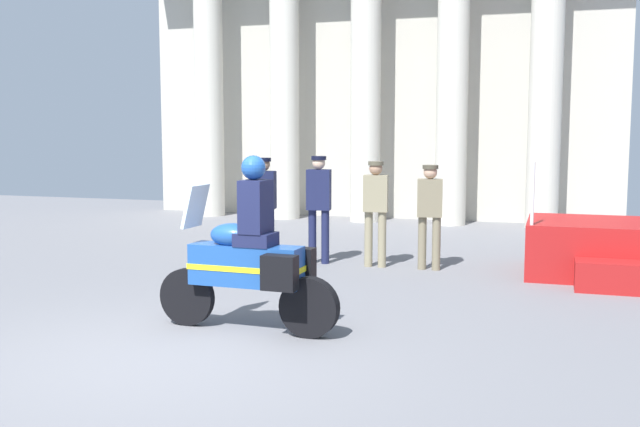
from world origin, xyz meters
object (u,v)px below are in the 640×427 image
officer_in_row_0 (264,201)px  briefcase_on_ground (243,247)px  officer_in_row_2 (376,205)px  officer_in_row_3 (430,208)px  reviewing_stand (633,252)px  officer_in_row_1 (319,200)px  motorcycle_with_rider (252,259)px

officer_in_row_0 → briefcase_on_ground: 0.97m
briefcase_on_ground → officer_in_row_2: bearing=-3.3°
officer_in_row_3 → briefcase_on_ground: size_ratio=4.51×
officer_in_row_2 → reviewing_stand: bearing=175.7°
officer_in_row_3 → officer_in_row_1: bearing=-8.6°
motorcycle_with_rider → officer_in_row_0: bearing=-67.7°
reviewing_stand → officer_in_row_1: officer_in_row_1 is taller
reviewing_stand → motorcycle_with_rider: bearing=-133.9°
motorcycle_with_rider → briefcase_on_ground: size_ratio=5.81×
officer_in_row_1 → officer_in_row_3: (1.80, -0.02, -0.07)m
officer_in_row_3 → motorcycle_with_rider: 4.30m
officer_in_row_2 → officer_in_row_3: bearing=173.4°
reviewing_stand → officer_in_row_3: size_ratio=1.84×
officer_in_row_0 → officer_in_row_3: 2.71m
reviewing_stand → officer_in_row_2: size_ratio=1.79×
officer_in_row_0 → briefcase_on_ground: officer_in_row_0 is taller
officer_in_row_0 → officer_in_row_2: size_ratio=1.02×
officer_in_row_2 → motorcycle_with_rider: motorcycle_with_rider is taller
officer_in_row_1 → briefcase_on_ground: 1.62m
officer_in_row_1 → officer_in_row_2: 0.95m
officer_in_row_3 → motorcycle_with_rider: bearing=65.5°
officer_in_row_1 → officer_in_row_0: bearing=-1.2°
motorcycle_with_rider → briefcase_on_ground: 4.71m
reviewing_stand → officer_in_row_0: reviewing_stand is taller
officer_in_row_1 → officer_in_row_3: bearing=171.4°
officer_in_row_3 → briefcase_on_ground: bearing=-9.9°
officer_in_row_1 → motorcycle_with_rider: 4.19m
officer_in_row_3 → briefcase_on_ground: (-3.18, 0.11, -0.78)m
motorcycle_with_rider → briefcase_on_ground: (-1.96, 4.23, -0.61)m
officer_in_row_0 → officer_in_row_2: bearing=174.1°
reviewing_stand → motorcycle_with_rider: (-4.17, -4.34, 0.40)m
officer_in_row_3 → motorcycle_with_rider: (-1.23, -4.12, -0.16)m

